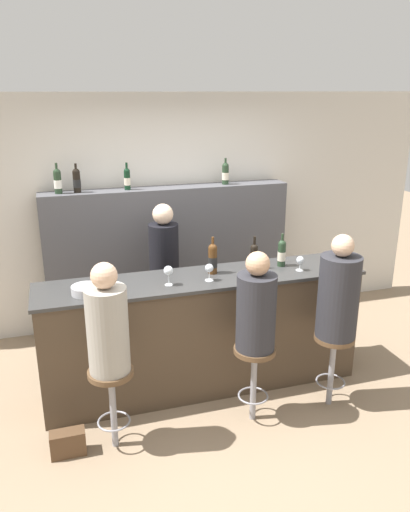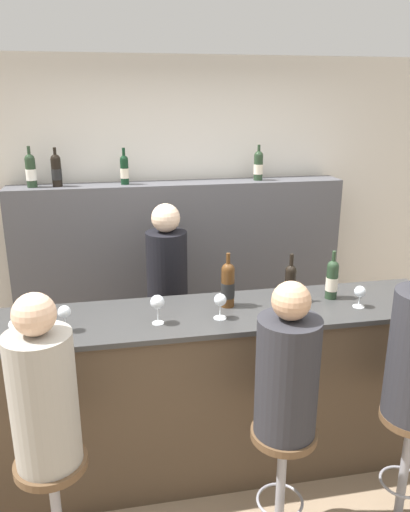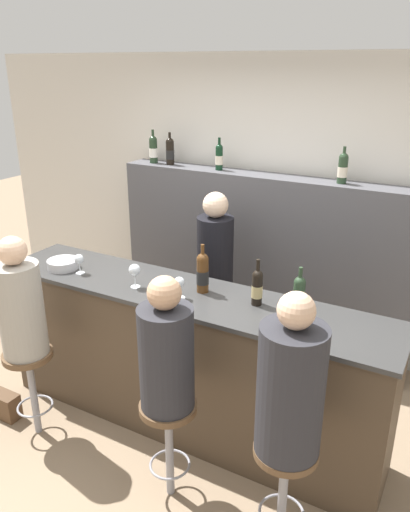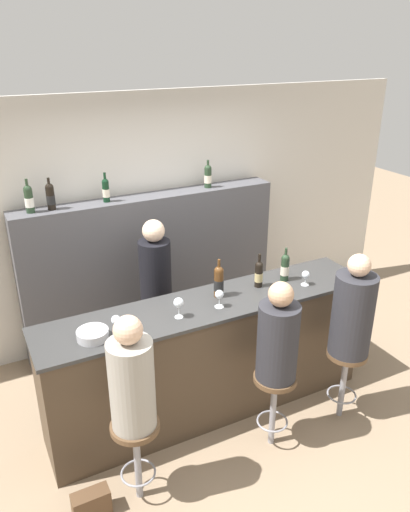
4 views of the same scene
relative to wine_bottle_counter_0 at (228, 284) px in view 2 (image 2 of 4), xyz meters
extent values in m
plane|color=#8C755B|center=(-0.11, -0.34, -1.22)|extent=(16.00, 16.00, 0.00)
cube|color=beige|center=(-0.11, 1.48, 0.08)|extent=(6.40, 0.05, 2.60)
cube|color=#473828|center=(-0.11, -0.07, -0.69)|extent=(2.83, 0.55, 1.05)
cube|color=#333333|center=(-0.11, -0.07, -0.15)|extent=(2.87, 0.59, 0.03)
cube|color=#4C4C51|center=(-0.11, 1.25, -0.40)|extent=(2.69, 0.28, 1.62)
cylinder|color=#4C2D14|center=(0.00, 0.00, -0.02)|extent=(0.08, 0.08, 0.23)
cylinder|color=black|center=(0.00, 0.00, -0.03)|extent=(0.08, 0.08, 0.09)
sphere|color=#4C2D14|center=(0.00, 0.00, 0.09)|extent=(0.08, 0.08, 0.08)
cylinder|color=#4C2D14|center=(0.00, 0.00, 0.15)|extent=(0.02, 0.02, 0.09)
cylinder|color=black|center=(0.39, 0.00, -0.04)|extent=(0.07, 0.07, 0.20)
cylinder|color=tan|center=(0.39, 0.00, -0.05)|extent=(0.07, 0.07, 0.08)
sphere|color=black|center=(0.39, 0.00, 0.06)|extent=(0.07, 0.07, 0.07)
cylinder|color=black|center=(0.39, 0.00, 0.12)|extent=(0.02, 0.02, 0.09)
cylinder|color=#233823|center=(0.66, 0.00, -0.03)|extent=(0.07, 0.07, 0.21)
cylinder|color=beige|center=(0.66, 0.00, -0.04)|extent=(0.07, 0.07, 0.08)
sphere|color=#233823|center=(0.66, 0.00, 0.07)|extent=(0.07, 0.07, 0.07)
cylinder|color=#233823|center=(0.66, 0.00, 0.13)|extent=(0.02, 0.02, 0.08)
cylinder|color=#233823|center=(-1.23, 1.25, 0.51)|extent=(0.08, 0.08, 0.21)
cylinder|color=white|center=(-1.23, 1.25, 0.50)|extent=(0.08, 0.08, 0.08)
sphere|color=#233823|center=(-1.23, 1.25, 0.62)|extent=(0.08, 0.08, 0.08)
cylinder|color=#233823|center=(-1.23, 1.25, 0.67)|extent=(0.02, 0.02, 0.08)
cylinder|color=black|center=(-1.05, 1.25, 0.51)|extent=(0.08, 0.08, 0.21)
cylinder|color=black|center=(-1.05, 1.25, 0.50)|extent=(0.08, 0.08, 0.08)
sphere|color=black|center=(-1.05, 1.25, 0.61)|extent=(0.08, 0.08, 0.08)
cylinder|color=black|center=(-1.05, 1.25, 0.67)|extent=(0.02, 0.02, 0.07)
cylinder|color=black|center=(-0.53, 1.25, 0.50)|extent=(0.06, 0.06, 0.19)
cylinder|color=beige|center=(-0.53, 1.25, 0.49)|extent=(0.07, 0.07, 0.08)
sphere|color=black|center=(-0.53, 1.25, 0.60)|extent=(0.06, 0.06, 0.06)
cylinder|color=black|center=(-0.53, 1.25, 0.65)|extent=(0.02, 0.02, 0.08)
cylinder|color=#233823|center=(0.55, 1.25, 0.51)|extent=(0.07, 0.07, 0.20)
cylinder|color=beige|center=(0.55, 1.25, 0.50)|extent=(0.08, 0.08, 0.08)
sphere|color=#233823|center=(0.55, 1.25, 0.61)|extent=(0.07, 0.07, 0.07)
cylinder|color=#233823|center=(0.55, 1.25, 0.66)|extent=(0.02, 0.02, 0.07)
cylinder|color=silver|center=(-0.93, -0.16, -0.14)|extent=(0.06, 0.06, 0.00)
cylinder|color=silver|center=(-0.93, -0.16, -0.10)|extent=(0.01, 0.01, 0.08)
sphere|color=silver|center=(-0.93, -0.16, -0.03)|extent=(0.07, 0.07, 0.07)
cylinder|color=silver|center=(-0.44, -0.16, -0.14)|extent=(0.07, 0.07, 0.00)
cylinder|color=silver|center=(-0.44, -0.16, -0.09)|extent=(0.01, 0.01, 0.09)
sphere|color=silver|center=(-0.44, -0.16, -0.01)|extent=(0.08, 0.08, 0.08)
cylinder|color=silver|center=(-0.08, -0.16, -0.14)|extent=(0.07, 0.07, 0.00)
cylinder|color=silver|center=(-0.08, -0.16, -0.10)|extent=(0.01, 0.01, 0.08)
sphere|color=silver|center=(-0.08, -0.16, -0.03)|extent=(0.07, 0.07, 0.07)
cylinder|color=silver|center=(0.77, -0.16, -0.14)|extent=(0.07, 0.07, 0.00)
cylinder|color=silver|center=(0.77, -0.16, -0.10)|extent=(0.01, 0.01, 0.06)
sphere|color=silver|center=(0.77, -0.16, -0.04)|extent=(0.07, 0.07, 0.07)
cylinder|color=#B7B7BC|center=(-1.11, -0.15, -0.11)|extent=(0.23, 0.23, 0.07)
cylinder|color=brown|center=(-1.00, -0.67, -0.57)|extent=(0.34, 0.34, 0.04)
cylinder|color=gray|center=(-1.00, -0.67, -0.23)|extent=(0.30, 0.30, 0.65)
sphere|color=#D8AD8C|center=(-1.00, -0.67, 0.19)|extent=(0.19, 0.19, 0.19)
cylinder|color=gray|center=(0.14, -0.67, -0.90)|extent=(0.05, 0.05, 0.62)
torus|color=gray|center=(0.14, -0.67, -1.00)|extent=(0.25, 0.25, 0.02)
cylinder|color=brown|center=(0.14, -0.67, -0.57)|extent=(0.34, 0.34, 0.04)
cylinder|color=#28282D|center=(0.14, -0.67, -0.24)|extent=(0.31, 0.31, 0.62)
sphere|color=tan|center=(0.14, -0.67, 0.16)|extent=(0.19, 0.19, 0.19)
cylinder|color=gray|center=(0.86, -0.67, -0.90)|extent=(0.05, 0.05, 0.62)
torus|color=gray|center=(0.86, -0.67, -1.00)|extent=(0.25, 0.25, 0.02)
cylinder|color=black|center=(-0.28, 0.71, -0.53)|extent=(0.30, 0.30, 1.37)
sphere|color=beige|center=(-0.28, 0.71, 0.25)|extent=(0.20, 0.20, 0.20)
camera|label=1|loc=(-1.27, -3.93, 1.40)|focal=35.00mm
camera|label=2|loc=(-0.66, -2.69, 1.06)|focal=35.00mm
camera|label=3|loc=(1.48, -2.64, 1.29)|focal=35.00mm
camera|label=4|loc=(-1.77, -3.22, 1.84)|focal=35.00mm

